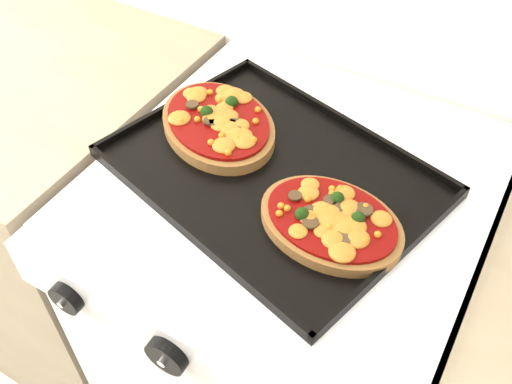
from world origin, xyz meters
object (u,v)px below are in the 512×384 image
Objects in this scene: stove at (286,325)px; pizza_left at (218,123)px; baking_tray at (272,171)px; pizza_right at (331,221)px.

pizza_left is (-0.16, 0.02, 0.48)m from stove.
stove is 1.92× the size of baking_tray.
baking_tray is 0.14m from pizza_right.
pizza_right is at bearing -21.54° from pizza_left.
pizza_left reaches higher than pizza_right.
baking_tray is at bearing -18.17° from pizza_left.
stove is at bearing 139.23° from pizza_right.
pizza_left is 0.27m from pizza_right.
stove is at bearing 52.97° from baking_tray.
pizza_right is at bearing -9.48° from baking_tray.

